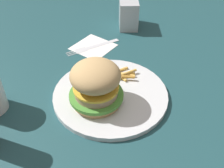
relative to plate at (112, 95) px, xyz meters
name	(u,v)px	position (x,y,z in m)	size (l,w,h in m)	color
ground_plane	(114,93)	(0.01, 0.00, -0.01)	(1.60, 1.60, 0.00)	#1E474C
plate	(112,95)	(0.00, 0.00, 0.00)	(0.28, 0.28, 0.01)	silver
sandwich	(96,84)	(-0.04, 0.02, 0.06)	(0.12, 0.12, 0.11)	tan
fries_pile	(120,74)	(0.07, 0.02, 0.01)	(0.08, 0.10, 0.01)	#E5B251
napkin	(93,47)	(0.16, 0.17, -0.01)	(0.11, 0.11, 0.00)	white
fork	(93,46)	(0.15, 0.17, 0.00)	(0.16, 0.10, 0.00)	silver
napkin_dispenser	(128,14)	(0.33, 0.15, 0.04)	(0.09, 0.06, 0.09)	#B7BABF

